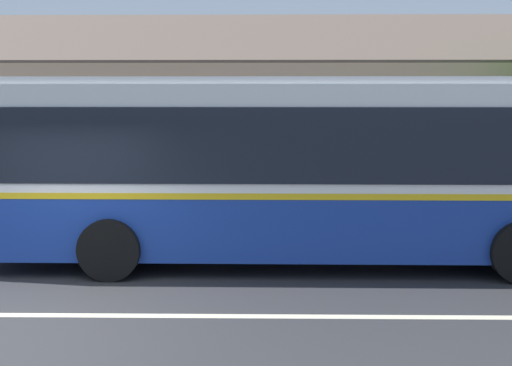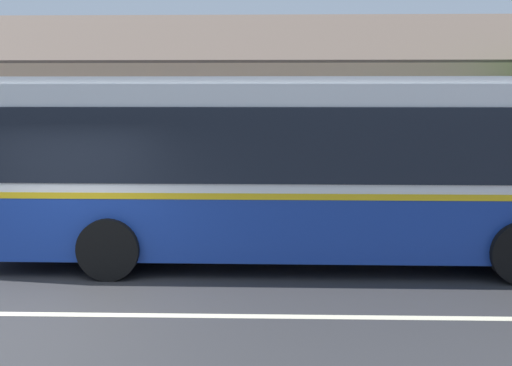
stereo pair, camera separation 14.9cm
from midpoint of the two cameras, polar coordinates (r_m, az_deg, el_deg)
The scene contains 6 objects.
ground_plane at distance 9.31m, azimuth -18.39°, elevation -11.03°, with size 300.00×300.00×0.00m, color #2D2D30.
sidewalk_far at distance 14.88m, azimuth -10.53°, elevation -3.38°, with size 60.00×3.00×0.15m, color gray.
lane_divider_stripe at distance 9.31m, azimuth -18.39°, elevation -11.01°, with size 60.00×0.16×0.01m, color beige.
community_building at distance 22.34m, azimuth -11.76°, elevation 5.34°, with size 28.57×8.92×6.57m.
transit_bus at distance 11.24m, azimuth 4.29°, elevation 1.65°, with size 11.25×2.83×3.23m.
bench_down_street at distance 14.57m, azimuth -14.55°, elevation -1.75°, with size 1.76×0.51×0.94m.
Camera 2 is at (3.19, -8.25, 2.96)m, focal length 45.00 mm.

